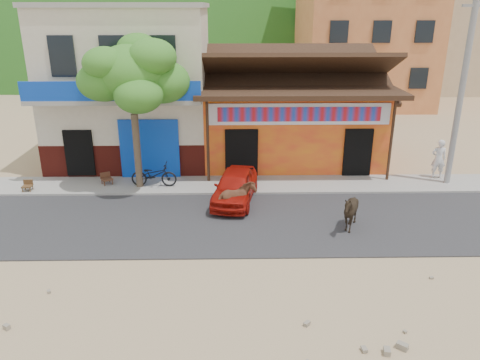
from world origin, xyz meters
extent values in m
plane|color=#9E825B|center=(0.00, 0.00, 0.00)|extent=(120.00, 120.00, 0.00)
cube|color=#28282B|center=(0.00, 2.50, 0.02)|extent=(60.00, 5.00, 0.04)
cube|color=gray|center=(0.00, 6.00, 0.06)|extent=(60.00, 2.00, 0.12)
cube|color=orange|center=(2.00, 10.00, 1.80)|extent=(8.00, 6.00, 3.60)
cube|color=beige|center=(-5.50, 10.00, 3.50)|extent=(7.00, 6.00, 7.00)
cube|color=#CC723F|center=(9.00, 24.00, 6.00)|extent=(9.00, 9.00, 12.00)
cube|color=tan|center=(18.00, 30.00, 5.00)|extent=(8.00, 8.00, 10.00)
cylinder|color=gray|center=(8.20, 6.00, 4.12)|extent=(0.24, 0.24, 8.00)
imported|color=brown|center=(-0.69, 3.13, 0.64)|extent=(1.56, 1.24, 1.20)
imported|color=black|center=(3.08, 1.81, 0.70)|extent=(1.51, 1.44, 1.31)
imported|color=#AD150C|center=(-0.70, 4.36, 0.65)|extent=(2.06, 3.76, 1.21)
imported|color=black|center=(-4.00, 5.79, 0.61)|extent=(1.88, 0.73, 0.98)
imported|color=white|center=(8.00, 6.62, 0.96)|extent=(0.66, 0.48, 1.68)
camera|label=1|loc=(-0.82, -12.19, 7.06)|focal=35.00mm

